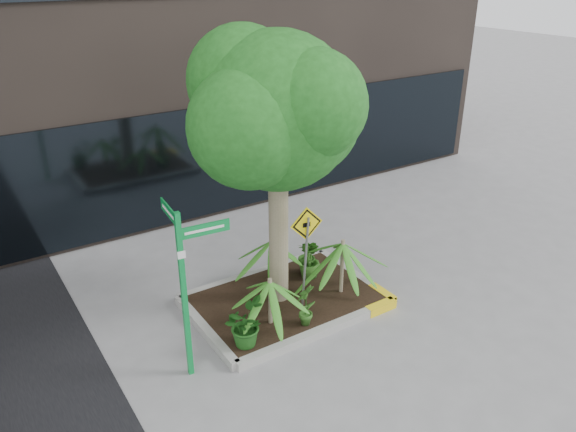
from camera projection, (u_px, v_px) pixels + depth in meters
ground at (285, 316)px, 9.83m from camera, size 80.00×80.00×0.00m
planter at (288, 300)px, 10.11m from camera, size 3.35×2.36×0.15m
tree at (277, 112)px, 8.70m from camera, size 3.23×2.86×4.84m
palm_front at (343, 243)px, 9.86m from camera, size 1.19×1.19×1.32m
palm_left at (270, 282)px, 9.07m from camera, size 0.95×0.95×1.06m
palm_back at (271, 241)px, 10.41m from camera, size 0.92×0.92×1.03m
shrub_a at (244, 324)px, 8.72m from camera, size 0.91×0.91×0.74m
shrub_b at (309, 259)px, 10.60m from camera, size 0.59×0.59×0.74m
shrub_c at (306, 305)px, 9.21m from camera, size 0.56×0.56×0.75m
shrub_d at (308, 256)px, 10.70m from camera, size 0.55×0.55×0.75m
street_sign_post at (185, 276)px, 7.85m from camera, size 0.79×0.81×2.66m
cattle_sign at (306, 242)px, 9.24m from camera, size 0.59×0.21×1.93m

